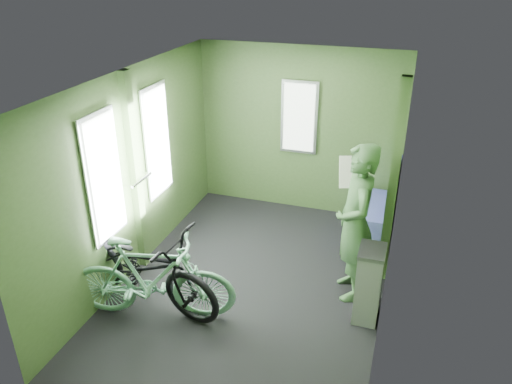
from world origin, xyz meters
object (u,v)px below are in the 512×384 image
waste_box (369,284)px  bench_seat (374,217)px  bicycle_black (146,303)px  bicycle_mint (156,318)px  passenger (355,223)px

waste_box → bench_seat: 1.63m
bicycle_black → bicycle_mint: 0.29m
bicycle_black → bicycle_mint: bearing=-118.3°
passenger → bench_seat: passenger is taller
waste_box → bench_seat: bearing=94.0°
passenger → waste_box: size_ratio=2.12×
passenger → bicycle_mint: bearing=-77.9°
passenger → bench_seat: bearing=156.8°
bicycle_black → bicycle_mint: size_ratio=1.13×
bicycle_mint → passenger: 2.25m
bicycle_black → bench_seat: bench_seat is taller
bicycle_black → bench_seat: bearing=-33.1°
waste_box → bicycle_mint: bearing=-161.2°
bicycle_mint → waste_box: size_ratio=2.02×
bicycle_mint → waste_box: waste_box is taller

